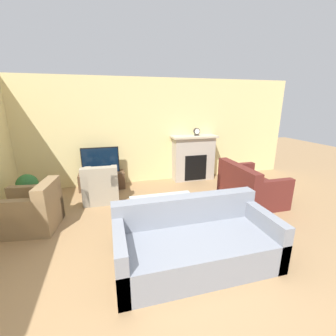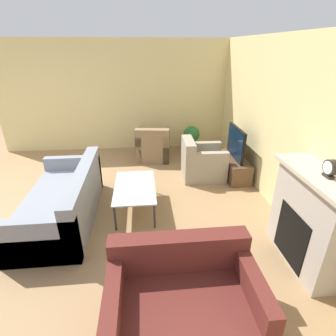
{
  "view_description": "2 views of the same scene",
  "coord_description": "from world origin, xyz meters",
  "px_view_note": "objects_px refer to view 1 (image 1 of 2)",
  "views": [
    {
      "loc": [
        -0.76,
        -1.64,
        2.09
      ],
      "look_at": [
        0.44,
        2.78,
        0.75
      ],
      "focal_mm": 24.0,
      "sensor_mm": 36.0,
      "label": 1
    },
    {
      "loc": [
        3.9,
        2.05,
        2.5
      ],
      "look_at": [
        0.37,
        2.4,
        0.86
      ],
      "focal_mm": 28.0,
      "sensor_mm": 36.0,
      "label": 2
    }
  ],
  "objects_px": {
    "tv": "(100,160)",
    "mantel_clock": "(197,132)",
    "armchair_by_window": "(31,212)",
    "coffee_table": "(164,202)",
    "couch_sectional": "(194,243)",
    "potted_plant": "(28,186)",
    "couch_loveseat": "(249,187)",
    "armchair_accent": "(101,187)"
  },
  "relations": [
    {
      "from": "couch_sectional",
      "to": "coffee_table",
      "type": "xyz_separation_m",
      "value": [
        -0.15,
        1.11,
        0.11
      ]
    },
    {
      "from": "armchair_accent",
      "to": "armchair_by_window",
      "type": "bearing_deg",
      "value": 41.19
    },
    {
      "from": "armchair_by_window",
      "to": "coffee_table",
      "type": "bearing_deg",
      "value": 86.9
    },
    {
      "from": "armchair_accent",
      "to": "potted_plant",
      "type": "height_order",
      "value": "armchair_accent"
    },
    {
      "from": "tv",
      "to": "couch_sectional",
      "type": "bearing_deg",
      "value": -68.66
    },
    {
      "from": "couch_loveseat",
      "to": "coffee_table",
      "type": "bearing_deg",
      "value": 103.17
    },
    {
      "from": "couch_loveseat",
      "to": "coffee_table",
      "type": "relative_size",
      "value": 1.22
    },
    {
      "from": "armchair_by_window",
      "to": "mantel_clock",
      "type": "distance_m",
      "value": 4.18
    },
    {
      "from": "armchair_accent",
      "to": "couch_sectional",
      "type": "bearing_deg",
      "value": 118.16
    },
    {
      "from": "armchair_accent",
      "to": "potted_plant",
      "type": "distance_m",
      "value": 1.45
    },
    {
      "from": "couch_sectional",
      "to": "armchair_by_window",
      "type": "relative_size",
      "value": 2.14
    },
    {
      "from": "couch_sectional",
      "to": "armchair_accent",
      "type": "bearing_deg",
      "value": 116.68
    },
    {
      "from": "tv",
      "to": "armchair_by_window",
      "type": "bearing_deg",
      "value": -124.99
    },
    {
      "from": "armchair_accent",
      "to": "tv",
      "type": "bearing_deg",
      "value": -89.1
    },
    {
      "from": "couch_loveseat",
      "to": "potted_plant",
      "type": "xyz_separation_m",
      "value": [
        -4.6,
        0.91,
        0.14
      ]
    },
    {
      "from": "tv",
      "to": "potted_plant",
      "type": "relative_size",
      "value": 1.29
    },
    {
      "from": "couch_sectional",
      "to": "potted_plant",
      "type": "height_order",
      "value": "couch_sectional"
    },
    {
      "from": "coffee_table",
      "to": "potted_plant",
      "type": "xyz_separation_m",
      "value": [
        -2.53,
        1.4,
        0.04
      ]
    },
    {
      "from": "tv",
      "to": "armchair_accent",
      "type": "relative_size",
      "value": 1.02
    },
    {
      "from": "armchair_by_window",
      "to": "armchair_accent",
      "type": "relative_size",
      "value": 1.14
    },
    {
      "from": "coffee_table",
      "to": "mantel_clock",
      "type": "distance_m",
      "value": 2.74
    },
    {
      "from": "tv",
      "to": "couch_sectional",
      "type": "height_order",
      "value": "tv"
    },
    {
      "from": "couch_loveseat",
      "to": "armchair_accent",
      "type": "bearing_deg",
      "value": 74.66
    },
    {
      "from": "couch_sectional",
      "to": "armchair_by_window",
      "type": "height_order",
      "value": "same"
    },
    {
      "from": "couch_sectional",
      "to": "potted_plant",
      "type": "xyz_separation_m",
      "value": [
        -2.68,
        2.5,
        0.15
      ]
    },
    {
      "from": "tv",
      "to": "potted_plant",
      "type": "distance_m",
      "value": 1.61
    },
    {
      "from": "armchair_accent",
      "to": "coffee_table",
      "type": "relative_size",
      "value": 0.75
    },
    {
      "from": "tv",
      "to": "armchair_by_window",
      "type": "distance_m",
      "value": 2.03
    },
    {
      "from": "tv",
      "to": "mantel_clock",
      "type": "relative_size",
      "value": 4.42
    },
    {
      "from": "mantel_clock",
      "to": "armchair_accent",
      "type": "bearing_deg",
      "value": -163.05
    },
    {
      "from": "tv",
      "to": "couch_sectional",
      "type": "distance_m",
      "value": 3.4
    },
    {
      "from": "armchair_by_window",
      "to": "coffee_table",
      "type": "relative_size",
      "value": 0.86
    },
    {
      "from": "couch_sectional",
      "to": "armchair_accent",
      "type": "xyz_separation_m",
      "value": [
        -1.24,
        2.46,
        0.02
      ]
    },
    {
      "from": "couch_sectional",
      "to": "potted_plant",
      "type": "distance_m",
      "value": 3.67
    },
    {
      "from": "couch_loveseat",
      "to": "armchair_by_window",
      "type": "relative_size",
      "value": 1.43
    },
    {
      "from": "tv",
      "to": "couch_sectional",
      "type": "xyz_separation_m",
      "value": [
        1.23,
        -3.14,
        -0.45
      ]
    },
    {
      "from": "tv",
      "to": "mantel_clock",
      "type": "bearing_deg",
      "value": 2.02
    },
    {
      "from": "potted_plant",
      "to": "mantel_clock",
      "type": "height_order",
      "value": "mantel_clock"
    },
    {
      "from": "couch_sectional",
      "to": "mantel_clock",
      "type": "bearing_deg",
      "value": 67.97
    },
    {
      "from": "couch_sectional",
      "to": "mantel_clock",
      "type": "xyz_separation_m",
      "value": [
        1.31,
        3.23,
        1.05
      ]
    },
    {
      "from": "couch_loveseat",
      "to": "mantel_clock",
      "type": "height_order",
      "value": "mantel_clock"
    },
    {
      "from": "armchair_by_window",
      "to": "armchair_accent",
      "type": "distance_m",
      "value": 1.47
    }
  ]
}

